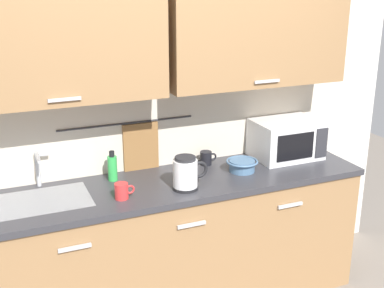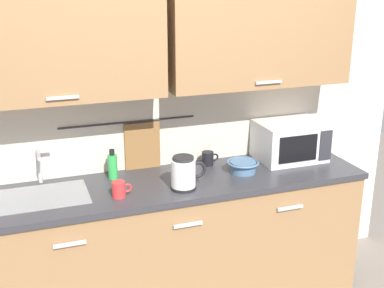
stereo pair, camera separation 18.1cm
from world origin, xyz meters
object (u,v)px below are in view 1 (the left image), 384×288
object	(u,v)px
microwave	(286,139)
mug_near_sink	(122,191)
electric_kettle	(186,173)
dish_soap_bottle	(112,168)
mug_by_kettle	(206,158)
mixing_bowl	(242,165)

from	to	relation	value
microwave	mug_near_sink	xyz separation A→B (m)	(-1.27, -0.24, -0.09)
electric_kettle	dish_soap_bottle	distance (m)	0.49
microwave	electric_kettle	size ratio (longest dim) A/B	2.03
dish_soap_bottle	mug_by_kettle	distance (m)	0.67
microwave	electric_kettle	xyz separation A→B (m)	(-0.87, -0.25, -0.03)
mug_near_sink	dish_soap_bottle	bearing A→B (deg)	85.91
microwave	dish_soap_bottle	world-z (taller)	microwave
microwave	electric_kettle	world-z (taller)	microwave
microwave	electric_kettle	distance (m)	0.91
mug_near_sink	mixing_bowl	xyz separation A→B (m)	(0.85, 0.11, -0.00)
electric_kettle	mug_near_sink	size ratio (longest dim) A/B	1.89
mug_near_sink	mug_by_kettle	bearing A→B (deg)	24.99
mug_near_sink	mug_by_kettle	distance (m)	0.76
mug_by_kettle	mug_near_sink	bearing A→B (deg)	-155.01
dish_soap_bottle	mixing_bowl	world-z (taller)	dish_soap_bottle
microwave	dish_soap_bottle	xyz separation A→B (m)	(-1.25, 0.05, -0.05)
electric_kettle	mug_by_kettle	bearing A→B (deg)	49.15
mug_near_sink	mug_by_kettle	size ratio (longest dim) A/B	1.00
electric_kettle	mug_near_sink	xyz separation A→B (m)	(-0.40, 0.01, -0.05)
mug_near_sink	mixing_bowl	size ratio (longest dim) A/B	0.56
dish_soap_bottle	mug_near_sink	distance (m)	0.30
microwave	mixing_bowl	bearing A→B (deg)	-163.14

